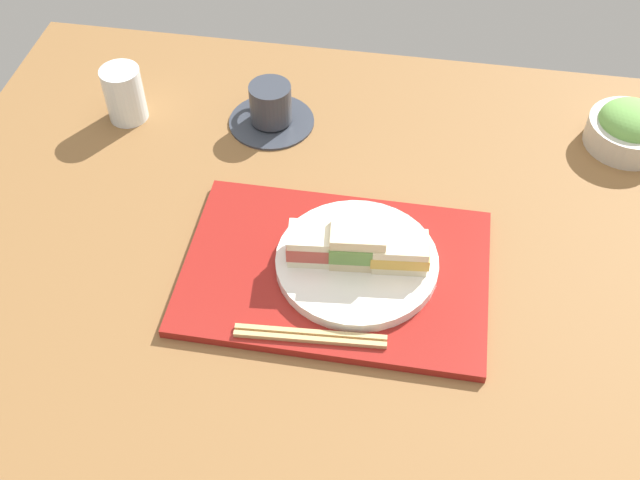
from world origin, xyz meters
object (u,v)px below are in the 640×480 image
sandwich_middle (358,245)px  coffee_cup (271,108)px  drinking_glass (124,94)px  sandwich_far (400,252)px  sandwich_plate (357,262)px  chopsticks_pair (310,336)px  sandwich_near (316,244)px  salad_bowl (630,128)px

sandwich_middle → coffee_cup: bearing=121.5°
sandwich_middle → drinking_glass: drinking_glass is taller
sandwich_middle → sandwich_far: (5.79, 0.34, -0.79)cm
sandwich_plate → chopsticks_pair: (-4.36, -13.01, -0.48)cm
sandwich_plate → sandwich_middle: sandwich_middle is taller
sandwich_middle → sandwich_far: bearing=3.4°
sandwich_middle → coffee_cup: 35.95cm
sandwich_near → coffee_cup: bearing=112.8°
salad_bowl → coffee_cup: 59.10cm
salad_bowl → drinking_glass: bearing=-175.4°
sandwich_plate → drinking_glass: 51.50cm
sandwich_near → sandwich_far: size_ratio=0.97×
sandwich_far → salad_bowl: bearing=44.9°
salad_bowl → drinking_glass: (-83.38, -6.73, 1.46)cm
sandwich_middle → chopsticks_pair: sandwich_middle is taller
sandwich_near → sandwich_middle: (5.79, 0.34, 0.56)cm
sandwich_far → drinking_glass: bearing=150.6°
drinking_glass → salad_bowl: bearing=4.6°
sandwich_far → coffee_cup: bearing=129.1°
sandwich_middle → salad_bowl: (40.21, 34.69, -2.68)cm
sandwich_plate → drinking_glass: size_ratio=2.39×
sandwich_middle → sandwich_near: bearing=-176.6°
sandwich_near → sandwich_far: (11.58, 0.69, -0.23)cm
salad_bowl → coffee_cup: same height
chopsticks_pair → drinking_glass: 56.51cm
sandwich_near → coffee_cup: sandwich_near is taller
drinking_glass → chopsticks_pair: bearing=-46.6°
sandwich_plate → coffee_cup: size_ratio=1.57×
sandwich_far → chopsticks_pair: sandwich_far is taller
salad_bowl → sandwich_near: bearing=-142.7°
sandwich_near → chopsticks_pair: sandwich_near is taller
sandwich_far → chopsticks_pair: bearing=-127.2°
sandwich_middle → coffee_cup: (-18.74, 30.54, -2.94)cm
salad_bowl → chopsticks_pair: size_ratio=0.67×
salad_bowl → chopsticks_pair: bearing=-133.1°
sandwich_far → chopsticks_pair: 17.13cm
salad_bowl → chopsticks_pair: salad_bowl is taller
chopsticks_pair → sandwich_middle: bearing=71.5°
sandwich_plate → sandwich_near: sandwich_near is taller
sandwich_near → chopsticks_pair: bearing=-83.6°
sandwich_near → sandwich_middle: size_ratio=1.01×
sandwich_plate → sandwich_middle: size_ratio=2.79×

